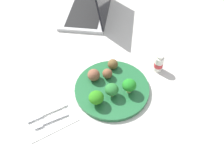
% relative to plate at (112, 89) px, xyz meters
% --- Properties ---
extents(ground_plane, '(4.00, 4.00, 0.00)m').
position_rel_plate_xyz_m(ground_plane, '(0.00, 0.00, -0.01)').
color(ground_plane, beige).
extents(plate, '(0.28, 0.28, 0.02)m').
position_rel_plate_xyz_m(plate, '(0.00, 0.00, 0.00)').
color(plate, '#236638').
rests_on(plate, ground_plane).
extents(broccoli_floret_back_left, '(0.05, 0.05, 0.05)m').
position_rel_plate_xyz_m(broccoli_floret_back_left, '(0.02, 0.03, 0.04)').
color(broccoli_floret_back_left, '#ABBD6D').
rests_on(broccoli_floret_back_left, plate).
extents(broccoli_floret_back_right, '(0.05, 0.05, 0.05)m').
position_rel_plate_xyz_m(broccoli_floret_back_right, '(0.08, 0.03, 0.04)').
color(broccoli_floret_back_right, '#8CBA66').
rests_on(broccoli_floret_back_right, plate).
extents(broccoli_floret_mid_right, '(0.05, 0.05, 0.06)m').
position_rel_plate_xyz_m(broccoli_floret_mid_right, '(-0.04, 0.05, 0.04)').
color(broccoli_floret_mid_right, '#A7C56B').
rests_on(broccoli_floret_mid_right, plate).
extents(meatball_back_right, '(0.04, 0.04, 0.04)m').
position_rel_plate_xyz_m(meatball_back_right, '(-0.01, -0.05, 0.03)').
color(meatball_back_right, brown).
rests_on(meatball_back_right, plate).
extents(meatball_far_rim, '(0.05, 0.05, 0.05)m').
position_rel_plate_xyz_m(meatball_far_rim, '(0.04, -0.07, 0.03)').
color(meatball_far_rim, brown).
rests_on(meatball_far_rim, plate).
extents(meatball_front_left, '(0.04, 0.04, 0.04)m').
position_rel_plate_xyz_m(meatball_front_left, '(-0.05, -0.09, 0.03)').
color(meatball_front_left, brown).
rests_on(meatball_front_left, plate).
extents(napkin, '(0.17, 0.12, 0.01)m').
position_rel_plate_xyz_m(napkin, '(0.25, -0.00, -0.01)').
color(napkin, white).
rests_on(napkin, ground_plane).
extents(fork, '(0.12, 0.02, 0.01)m').
position_rel_plate_xyz_m(fork, '(0.25, 0.01, -0.00)').
color(fork, silver).
rests_on(fork, napkin).
extents(knife, '(0.15, 0.02, 0.01)m').
position_rel_plate_xyz_m(knife, '(0.26, -0.02, -0.00)').
color(knife, white).
rests_on(knife, napkin).
extents(yogurt_bottle, '(0.04, 0.04, 0.08)m').
position_rel_plate_xyz_m(yogurt_bottle, '(-0.21, 0.00, 0.03)').
color(yogurt_bottle, white).
rests_on(yogurt_bottle, ground_plane).
extents(laptop, '(0.37, 0.39, 0.21)m').
position_rel_plate_xyz_m(laptop, '(-0.15, -0.48, 0.03)').
color(laptop, '#BDBDBD').
rests_on(laptop, ground_plane).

